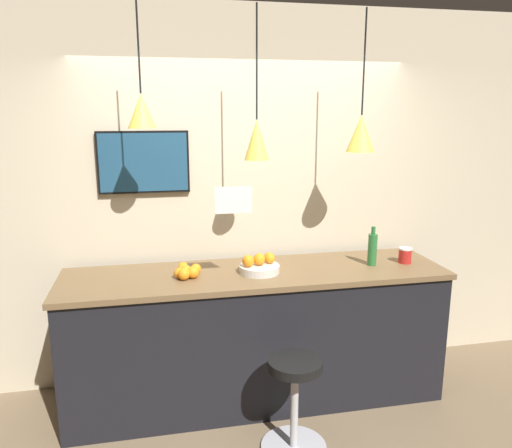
# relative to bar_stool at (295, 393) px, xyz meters

# --- Properties ---
(ground_plane) EXTENTS (14.00, 14.00, 0.00)m
(ground_plane) POSITION_rel_bar_stool_xyz_m (-0.12, 0.03, -0.39)
(ground_plane) COLOR #756047
(back_wall) EXTENTS (8.00, 0.06, 2.90)m
(back_wall) POSITION_rel_bar_stool_xyz_m (-0.12, 1.10, 1.06)
(back_wall) COLOR beige
(back_wall) RESTS_ON ground_plane
(service_counter) EXTENTS (2.76, 0.71, 1.00)m
(service_counter) POSITION_rel_bar_stool_xyz_m (-0.12, 0.63, 0.11)
(service_counter) COLOR black
(service_counter) RESTS_ON ground_plane
(bar_stool) EXTENTS (0.42, 0.42, 0.62)m
(bar_stool) POSITION_rel_bar_stool_xyz_m (0.00, 0.00, 0.00)
(bar_stool) COLOR #B7B7BC
(bar_stool) RESTS_ON ground_plane
(fruit_bowl) EXTENTS (0.29, 0.29, 0.14)m
(fruit_bowl) POSITION_rel_bar_stool_xyz_m (-0.10, 0.61, 0.66)
(fruit_bowl) COLOR beige
(fruit_bowl) RESTS_ON service_counter
(orange_pile) EXTENTS (0.19, 0.26, 0.08)m
(orange_pile) POSITION_rel_bar_stool_xyz_m (-0.61, 0.63, 0.64)
(orange_pile) COLOR orange
(orange_pile) RESTS_ON service_counter
(juice_bottle) EXTENTS (0.07, 0.07, 0.30)m
(juice_bottle) POSITION_rel_bar_stool_xyz_m (0.76, 0.61, 0.73)
(juice_bottle) COLOR #286B33
(juice_bottle) RESTS_ON service_counter
(spread_jar) EXTENTS (0.10, 0.10, 0.12)m
(spread_jar) POSITION_rel_bar_stool_xyz_m (1.03, 0.61, 0.66)
(spread_jar) COLOR red
(spread_jar) RESTS_ON service_counter
(pendant_lamp_left) EXTENTS (0.18, 0.18, 0.78)m
(pendant_lamp_left) POSITION_rel_bar_stool_xyz_m (-0.86, 0.61, 1.74)
(pendant_lamp_left) COLOR black
(pendant_lamp_middle) EXTENTS (0.17, 0.17, 1.00)m
(pendant_lamp_middle) POSITION_rel_bar_stool_xyz_m (-0.12, 0.61, 1.55)
(pendant_lamp_middle) COLOR black
(pendant_lamp_right) EXTENTS (0.20, 0.20, 0.96)m
(pendant_lamp_right) POSITION_rel_bar_stool_xyz_m (0.63, 0.61, 1.58)
(pendant_lamp_right) COLOR black
(mounted_tv) EXTENTS (0.66, 0.04, 0.46)m
(mounted_tv) POSITION_rel_bar_stool_xyz_m (-0.87, 1.05, 1.36)
(mounted_tv) COLOR black
(hanging_menu_board) EXTENTS (0.24, 0.01, 0.17)m
(hanging_menu_board) POSITION_rel_bar_stool_xyz_m (-0.32, 0.36, 1.18)
(hanging_menu_board) COLOR white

